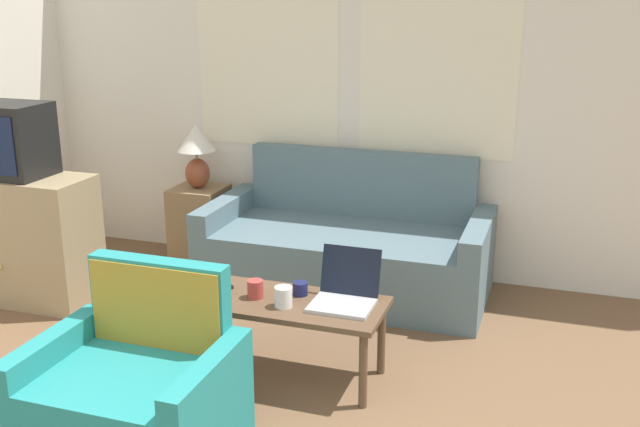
% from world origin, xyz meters
% --- Properties ---
extents(wall_back, '(6.05, 0.06, 2.60)m').
position_xyz_m(wall_back, '(-0.00, 3.88, 1.31)').
color(wall_back, white).
rests_on(wall_back, ground_plane).
extents(couch, '(1.94, 0.91, 0.93)m').
position_xyz_m(couch, '(0.06, 3.41, 0.28)').
color(couch, slate).
rests_on(couch, ground_plane).
extents(armchair, '(0.89, 0.70, 0.83)m').
position_xyz_m(armchair, '(-0.30, 1.27, 0.26)').
color(armchair, teal).
rests_on(armchair, ground_plane).
extents(tv_dresser, '(1.01, 0.47, 0.86)m').
position_xyz_m(tv_dresser, '(-1.97, 2.55, 0.43)').
color(tv_dresser, '#998460').
rests_on(tv_dresser, ground_plane).
extents(television, '(0.48, 0.39, 0.48)m').
position_xyz_m(television, '(-1.97, 2.54, 1.10)').
color(television, black).
rests_on(television, tv_dresser).
extents(side_table, '(0.38, 0.38, 0.59)m').
position_xyz_m(side_table, '(-1.18, 3.59, 0.30)').
color(side_table, '#937551').
rests_on(side_table, ground_plane).
extents(table_lamp, '(0.29, 0.29, 0.48)m').
position_xyz_m(table_lamp, '(-1.18, 3.59, 0.89)').
color(table_lamp, brown).
rests_on(table_lamp, side_table).
extents(coffee_table, '(1.05, 0.47, 0.44)m').
position_xyz_m(coffee_table, '(0.11, 2.11, 0.39)').
color(coffee_table, brown).
rests_on(coffee_table, ground_plane).
extents(laptop, '(0.32, 0.33, 0.27)m').
position_xyz_m(laptop, '(0.41, 2.18, 0.50)').
color(laptop, '#B7B7BC').
rests_on(laptop, coffee_table).
extents(cup_navy, '(0.08, 0.08, 0.07)m').
position_xyz_m(cup_navy, '(0.15, 2.21, 0.48)').
color(cup_navy, '#191E4C').
rests_on(cup_navy, coffee_table).
extents(cup_yellow, '(0.09, 0.09, 0.10)m').
position_xyz_m(cup_yellow, '(-0.07, 2.09, 0.49)').
color(cup_yellow, '#B23D38').
rests_on(cup_yellow, coffee_table).
extents(cup_white, '(0.09, 0.09, 0.11)m').
position_xyz_m(cup_white, '(0.12, 2.03, 0.50)').
color(cup_white, white).
rests_on(cup_white, coffee_table).
extents(tv_remote, '(0.11, 0.15, 0.02)m').
position_xyz_m(tv_remote, '(-0.29, 2.11, 0.45)').
color(tv_remote, black).
rests_on(tv_remote, coffee_table).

